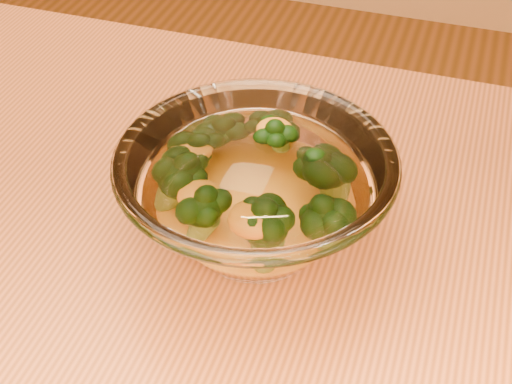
% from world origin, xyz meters
% --- Properties ---
extents(glass_bowl, '(0.19, 0.19, 0.08)m').
position_xyz_m(glass_bowl, '(0.06, 0.13, 0.79)').
color(glass_bowl, white).
rests_on(glass_bowl, table).
extents(cheese_sauce, '(0.10, 0.10, 0.03)m').
position_xyz_m(cheese_sauce, '(0.06, 0.13, 0.78)').
color(cheese_sauce, orange).
rests_on(cheese_sauce, glass_bowl).
extents(broccoli_heap, '(0.13, 0.13, 0.06)m').
position_xyz_m(broccoli_heap, '(0.05, 0.13, 0.80)').
color(broccoli_heap, black).
rests_on(broccoli_heap, cheese_sauce).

